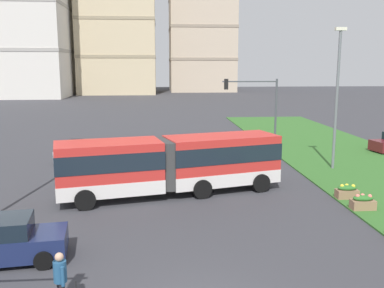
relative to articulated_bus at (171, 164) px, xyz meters
name	(u,v)px	position (x,y,z in m)	size (l,w,h in m)	color
articulated_bus	(171,164)	(0.00, 0.00, 0.00)	(12.02, 5.34, 3.00)	red
car_white_van	(87,152)	(-5.70, 8.11, -0.90)	(4.49, 2.20, 1.58)	silver
pedestrian_crossing	(60,278)	(-3.40, -10.94, -0.65)	(0.36, 0.52, 1.74)	black
flower_planter_2	(363,202)	(8.88, -3.42, -1.23)	(1.10, 0.56, 0.74)	#937051
flower_planter_3	(347,192)	(8.88, -1.69, -1.23)	(1.10, 0.56, 0.74)	#937051
traffic_light_far_right	(258,102)	(7.03, 10.63, 2.35)	(4.31, 0.28, 5.75)	#474C51
streetlight_median	(337,93)	(10.78, 4.73, 3.34)	(0.70, 0.28, 9.10)	slate
apartment_tower_centre	(201,14)	(11.33, 97.11, 18.67)	(17.16, 18.51, 40.61)	#C6B299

